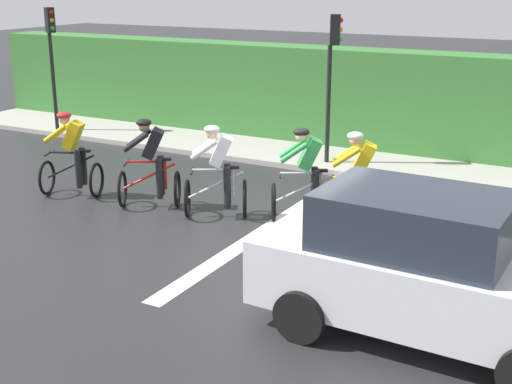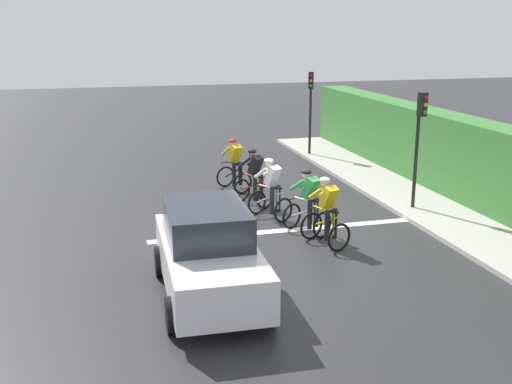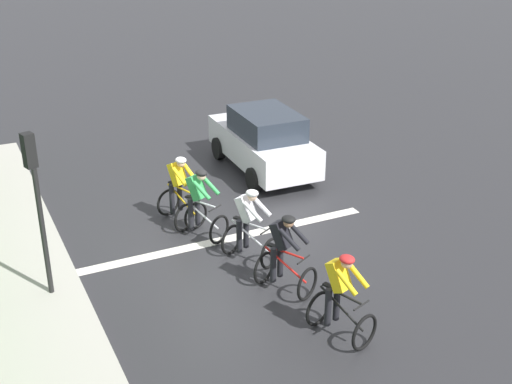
{
  "view_description": "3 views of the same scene",
  "coord_description": "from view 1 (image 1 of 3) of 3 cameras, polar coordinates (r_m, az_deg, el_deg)",
  "views": [
    {
      "loc": [
        -10.12,
        -4.94,
        4.11
      ],
      "look_at": [
        -0.53,
        0.27,
        0.73
      ],
      "focal_mm": 49.09,
      "sensor_mm": 36.0,
      "label": 1
    },
    {
      "loc": [
        -4.57,
        -14.01,
        5.08
      ],
      "look_at": [
        -0.57,
        0.98,
        0.86
      ],
      "focal_mm": 43.2,
      "sensor_mm": 36.0,
      "label": 2
    },
    {
      "loc": [
        5.3,
        12.73,
        7.28
      ],
      "look_at": [
        -0.94,
        -0.17,
        0.83
      ],
      "focal_mm": 47.6,
      "sensor_mm": 36.0,
      "label": 3
    }
  ],
  "objects": [
    {
      "name": "car_white",
      "position": [
        8.38,
        13.78,
        -6.05
      ],
      "size": [
        1.99,
        4.15,
        1.76
      ],
      "color": "silver",
      "rests_on": "ground"
    },
    {
      "name": "road_marking_stop_line",
      "position": [
        12.08,
        1.38,
        -2.68
      ],
      "size": [
        7.0,
        0.3,
        0.01
      ],
      "primitive_type": "cube",
      "color": "silver",
      "rests_on": "ground"
    },
    {
      "name": "hedge_wall",
      "position": [
        17.79,
        5.2,
        7.77
      ],
      "size": [
        1.1,
        20.29,
        2.44
      ],
      "primitive_type": "cube",
      "color": "#387533",
      "rests_on": "ground"
    },
    {
      "name": "ground_plane",
      "position": [
        11.99,
        2.35,
        -2.88
      ],
      "size": [
        80.0,
        80.0,
        0.0
      ],
      "primitive_type": "plane",
      "color": "#28282B"
    },
    {
      "name": "sidewalk_kerb",
      "position": [
        16.95,
        3.48,
        3.33
      ],
      "size": [
        2.8,
        20.29,
        0.12
      ],
      "primitive_type": "cube",
      "color": "#ADA89E",
      "rests_on": "ground"
    },
    {
      "name": "traffic_light_near_crossing",
      "position": [
        15.4,
        6.23,
        10.05
      ],
      "size": [
        0.25,
        0.31,
        3.34
      ],
      "color": "black",
      "rests_on": "ground"
    },
    {
      "name": "traffic_light_far_junction",
      "position": [
        19.49,
        -16.3,
        10.96
      ],
      "size": [
        0.26,
        0.3,
        3.34
      ],
      "color": "black",
      "rests_on": "ground"
    },
    {
      "name": "cyclist_lead",
      "position": [
        13.92,
        -14.79,
        2.84
      ],
      "size": [
        1.0,
        1.24,
        1.66
      ],
      "color": "black",
      "rests_on": "ground"
    },
    {
      "name": "cyclist_fourth",
      "position": [
        12.09,
        4.07,
        1.23
      ],
      "size": [
        1.12,
        1.27,
        1.66
      ],
      "color": "black",
      "rests_on": "ground"
    },
    {
      "name": "stone_wall_low",
      "position": [
        17.7,
        4.73,
        4.48
      ],
      "size": [
        0.44,
        20.29,
        0.47
      ],
      "primitive_type": "cube",
      "color": "gray",
      "rests_on": "ground"
    },
    {
      "name": "cyclist_mid",
      "position": [
        12.28,
        -3.13,
        1.51
      ],
      "size": [
        1.11,
        1.27,
        1.66
      ],
      "color": "black",
      "rests_on": "ground"
    },
    {
      "name": "cyclist_second",
      "position": [
        12.95,
        -8.57,
        2.17
      ],
      "size": [
        1.11,
        1.27,
        1.66
      ],
      "color": "black",
      "rests_on": "ground"
    },
    {
      "name": "cyclist_trailing",
      "position": [
        11.86,
        8.39,
        0.78
      ],
      "size": [
        0.99,
        1.24,
        1.66
      ],
      "color": "black",
      "rests_on": "ground"
    }
  ]
}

